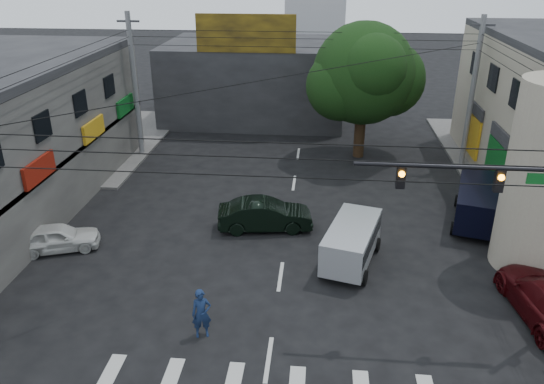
# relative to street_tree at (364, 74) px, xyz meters

# --- Properties ---
(ground) EXTENTS (160.00, 160.00, 0.00)m
(ground) POSITION_rel_street_tree_xyz_m (-4.00, -17.00, -5.47)
(ground) COLOR black
(ground) RESTS_ON ground
(sidewalk_far_left) EXTENTS (16.00, 16.00, 0.15)m
(sidewalk_far_left) POSITION_rel_street_tree_xyz_m (-22.00, 1.00, -5.40)
(sidewalk_far_left) COLOR #514F4C
(sidewalk_far_left) RESTS_ON ground
(building_far) EXTENTS (14.00, 10.00, 6.00)m
(building_far) POSITION_rel_street_tree_xyz_m (-8.00, 9.00, -2.47)
(building_far) COLOR #232326
(building_far) RESTS_ON ground
(billboard) EXTENTS (7.00, 0.30, 2.60)m
(billboard) POSITION_rel_street_tree_xyz_m (-8.00, 4.10, 1.83)
(billboard) COLOR olive
(billboard) RESTS_ON building_far
(street_tree) EXTENTS (6.40, 6.40, 8.70)m
(street_tree) POSITION_rel_street_tree_xyz_m (0.00, 0.00, 0.00)
(street_tree) COLOR black
(street_tree) RESTS_ON ground
(traffic_gantry) EXTENTS (7.10, 0.35, 7.20)m
(traffic_gantry) POSITION_rel_street_tree_xyz_m (3.82, -18.00, -0.64)
(traffic_gantry) COLOR black
(traffic_gantry) RESTS_ON ground
(utility_pole_far_left) EXTENTS (0.32, 0.32, 9.20)m
(utility_pole_far_left) POSITION_rel_street_tree_xyz_m (-14.50, -1.00, -0.87)
(utility_pole_far_left) COLOR #59595B
(utility_pole_far_left) RESTS_ON ground
(utility_pole_far_right) EXTENTS (0.32, 0.32, 9.20)m
(utility_pole_far_right) POSITION_rel_street_tree_xyz_m (6.50, -1.00, -0.87)
(utility_pole_far_right) COLOR #59595B
(utility_pole_far_right) RESTS_ON ground
(dark_sedan) EXTENTS (2.83, 4.98, 1.50)m
(dark_sedan) POSITION_rel_street_tree_xyz_m (-5.09, -10.83, -4.72)
(dark_sedan) COLOR black
(dark_sedan) RESTS_ON ground
(white_compact) EXTENTS (3.81, 4.63, 1.26)m
(white_compact) POSITION_rel_street_tree_xyz_m (-14.23, -13.75, -4.84)
(white_compact) COLOR silver
(white_compact) RESTS_ON ground
(silver_minivan) EXTENTS (5.13, 3.91, 1.82)m
(silver_minivan) POSITION_rel_street_tree_xyz_m (-1.06, -13.64, -4.56)
(silver_minivan) COLOR #A6A9AE
(silver_minivan) RESTS_ON ground
(navy_van) EXTENTS (5.84, 4.36, 1.95)m
(navy_van) POSITION_rel_street_tree_xyz_m (5.28, -9.18, -4.50)
(navy_van) COLOR black
(navy_van) RESTS_ON ground
(traffic_officer) EXTENTS (0.93, 0.82, 1.87)m
(traffic_officer) POSITION_rel_street_tree_xyz_m (-6.43, -19.00, -4.54)
(traffic_officer) COLOR #132244
(traffic_officer) RESTS_ON ground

